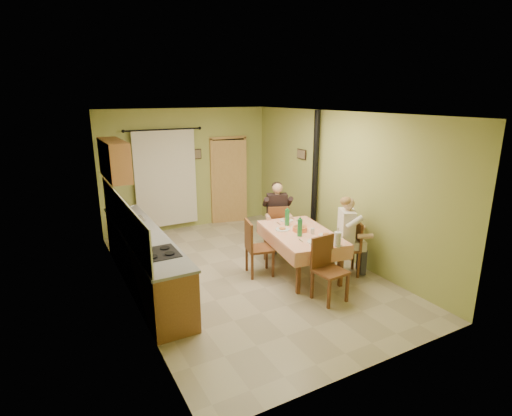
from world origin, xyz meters
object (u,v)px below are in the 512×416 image
chair_far (277,237)px  chair_right (347,258)px  man_right (348,227)px  chair_near (329,282)px  chair_left (259,259)px  stove_flue (314,198)px  dining_table (300,252)px  man_far (277,209)px

chair_far → chair_right: chair_far is taller
chair_far → man_right: 1.73m
chair_far → chair_near: size_ratio=0.97×
chair_left → stove_flue: size_ratio=0.36×
man_right → chair_right: bearing=-90.0°
chair_near → chair_right: 1.06m
chair_far → man_right: man_right is taller
stove_flue → man_right: bearing=-103.8°
dining_table → chair_far: 1.11m
man_far → chair_near: bearing=-77.9°
chair_left → stove_flue: bearing=126.1°
chair_far → stove_flue: (0.85, -0.07, 0.73)m
dining_table → stove_flue: 1.59m
man_far → man_right: bearing=-50.8°
chair_left → man_far: man_far is taller
chair_near → man_right: size_ratio=0.72×
chair_right → chair_left: chair_left is taller
chair_near → stove_flue: 2.53m
dining_table → chair_right: bearing=-25.0°
stove_flue → man_far: bearing=174.7°
dining_table → man_far: 1.23m
chair_far → man_far: bearing=90.0°
chair_right → man_far: 1.75m
man_far → chair_right: bearing=-50.4°
man_far → man_right: 1.63m
dining_table → chair_right: (0.68, -0.46, -0.09)m
chair_left → chair_far: bearing=145.5°
man_right → stove_flue: (0.37, 1.48, 0.15)m
chair_near → chair_left: (-0.50, 1.33, -0.00)m
man_right → stove_flue: size_ratio=0.50×
dining_table → man_right: bearing=-25.1°
dining_table → chair_far: bearing=89.9°
dining_table → chair_left: bearing=167.5°
chair_far → dining_table: bearing=-77.2°
man_far → stove_flue: stove_flue is taller
dining_table → stove_flue: size_ratio=0.67×
dining_table → chair_near: chair_near is taller
chair_left → stove_flue: stove_flue is taller
chair_far → man_right: bearing=-50.4°
chair_far → man_right: (0.49, -1.55, 0.59)m
chair_far → chair_left: size_ratio=0.97×
chair_near → chair_right: (0.88, 0.59, -0.00)m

